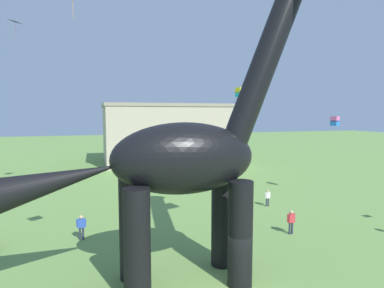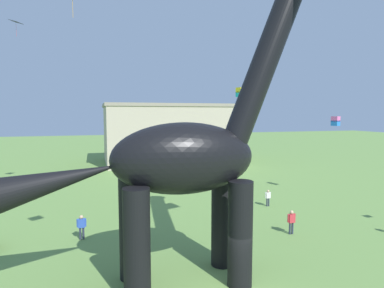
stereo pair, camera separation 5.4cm
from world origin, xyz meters
name	(u,v)px [view 2 (the right image)]	position (x,y,z in m)	size (l,w,h in m)	color
dinosaur_sculpture	(183,158)	(-1.82, 2.22, 6.16)	(16.29, 3.45, 17.03)	black
person_vendor_side	(82,225)	(-6.79, 9.39, 0.99)	(0.61, 0.27, 1.63)	#2D3347
person_watching_child	(268,196)	(8.97, 12.67, 0.91)	(0.56, 0.25, 1.50)	#2D3347
person_strolling_adult	(291,220)	(7.02, 6.17, 1.01)	(0.63, 0.28, 1.67)	#2D3347
person_photographer	(129,202)	(-3.21, 13.99, 1.02)	(0.63, 0.28, 1.69)	black
kite_mid_right	(16,22)	(-12.36, 21.08, 16.61)	(1.23, 1.37, 1.40)	black
kite_far_left	(240,92)	(8.53, 17.78, 10.48)	(0.87, 0.87, 0.96)	yellow
kite_near_high	(336,121)	(16.67, 13.47, 7.59)	(0.84, 0.84, 0.92)	pink
background_building_block	(172,133)	(7.20, 42.26, 4.99)	(23.00, 13.59, 9.95)	#B7A893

